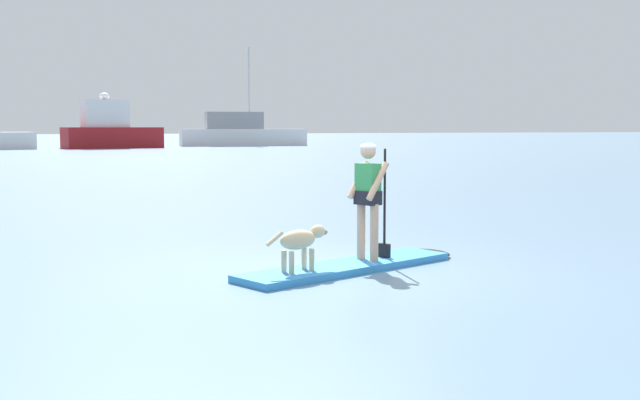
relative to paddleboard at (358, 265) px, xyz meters
The scene contains 6 objects.
ground_plane 0.24m from the paddleboard, 159.64° to the right, with size 400.00×400.00×0.00m, color slate.
paddleboard is the anchor object (origin of this frame).
person_paddler 1.03m from the paddleboard, 20.36° to the left, with size 0.67×0.59×1.67m.
dog 1.17m from the paddleboard, 159.64° to the right, with size 1.00×0.44×0.59m.
moored_boat_starboard 64.41m from the paddleboard, 85.91° to the left, with size 9.13×4.58×5.03m.
moored_boat_port 70.66m from the paddleboard, 75.08° to the left, with size 13.07×4.17×10.08m.
Camera 1 is at (-4.40, -9.91, 2.01)m, focal length 44.20 mm.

